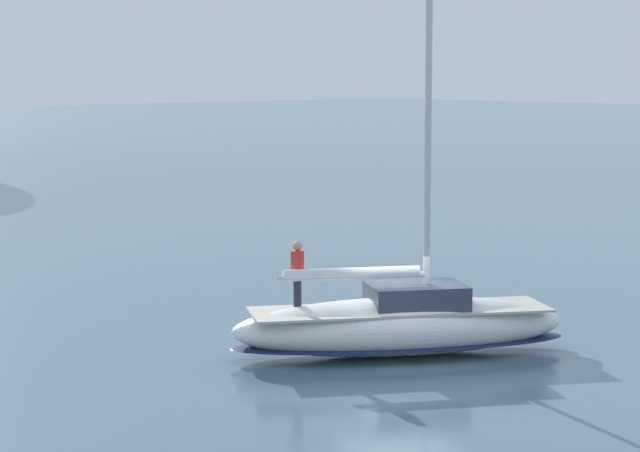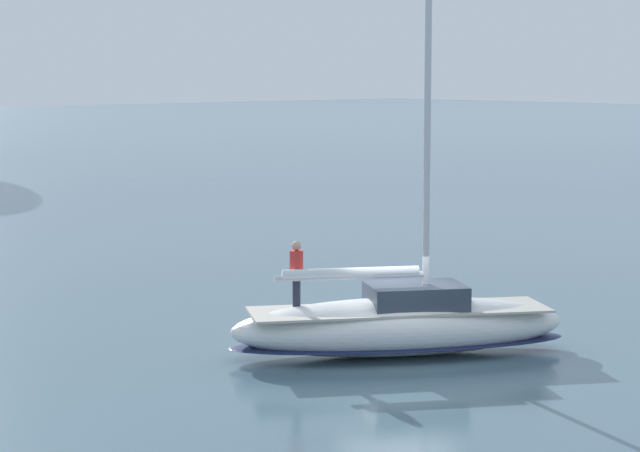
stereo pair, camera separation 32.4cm
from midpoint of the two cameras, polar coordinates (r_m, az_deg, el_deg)
ground_plane at (r=31.73m, az=3.91°, el=-5.89°), size 400.00×400.00×0.00m
sailboat_main at (r=31.56m, az=3.95°, el=-4.45°), size 8.68×6.50×11.90m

